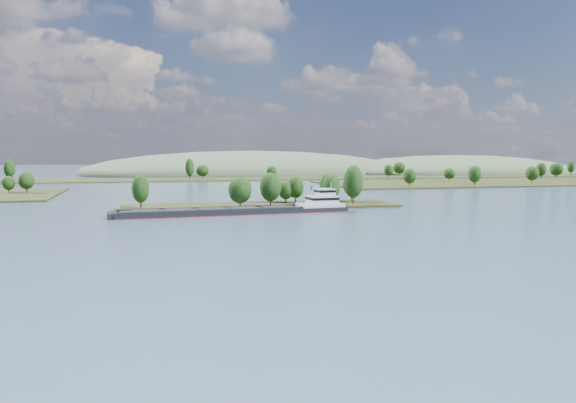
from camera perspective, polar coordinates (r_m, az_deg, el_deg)
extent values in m
plane|color=#3E526B|center=(150.25, 2.06, -2.57)|extent=(1800.00, 1800.00, 0.00)
cube|color=#252C13|center=(208.01, -2.79, -0.49)|extent=(100.00, 30.00, 1.20)
cylinder|color=black|center=(205.35, 4.42, 0.12)|extent=(0.50, 0.50, 3.72)
ellipsoid|color=black|center=(205.01, 4.43, 1.44)|extent=(6.27, 6.27, 9.57)
cylinder|color=black|center=(220.00, -1.66, 0.40)|extent=(0.50, 0.50, 3.33)
ellipsoid|color=black|center=(219.71, -1.67, 1.50)|extent=(8.58, 8.58, 8.57)
cylinder|color=black|center=(199.15, -1.80, 0.02)|extent=(0.50, 0.50, 4.00)
ellipsoid|color=black|center=(198.78, -1.80, 1.49)|extent=(7.64, 7.64, 10.29)
cylinder|color=black|center=(215.51, -0.23, 0.23)|extent=(0.50, 0.50, 2.76)
ellipsoid|color=black|center=(215.25, -0.23, 1.17)|extent=(5.86, 5.86, 7.10)
cylinder|color=black|center=(193.78, -4.89, -0.19)|extent=(0.50, 0.50, 3.60)
ellipsoid|color=black|center=(193.43, -4.90, 1.16)|extent=(8.23, 8.23, 9.25)
cylinder|color=black|center=(199.80, -14.73, -0.14)|extent=(0.50, 0.50, 3.86)
ellipsoid|color=black|center=(199.44, -14.76, 1.26)|extent=(5.93, 5.93, 9.91)
cylinder|color=black|center=(216.31, 0.77, 0.33)|extent=(0.50, 0.50, 3.37)
ellipsoid|color=black|center=(216.01, 0.77, 1.47)|extent=(6.41, 6.41, 8.67)
cylinder|color=black|center=(223.71, 6.48, 0.51)|extent=(0.50, 0.50, 3.81)
ellipsoid|color=black|center=(223.40, 6.49, 1.75)|extent=(6.85, 6.85, 9.80)
cylinder|color=black|center=(209.88, 6.64, 0.35)|extent=(0.50, 0.50, 4.80)
ellipsoid|color=black|center=(209.49, 6.66, 2.02)|extent=(7.32, 7.32, 12.35)
cylinder|color=black|center=(223.65, 4.24, 0.51)|extent=(0.50, 0.50, 3.68)
ellipsoid|color=black|center=(223.34, 4.25, 1.71)|extent=(8.10, 8.10, 9.47)
cylinder|color=black|center=(296.57, -25.02, 1.14)|extent=(0.50, 0.50, 3.25)
ellipsoid|color=black|center=(296.36, -25.04, 1.94)|extent=(7.31, 7.31, 8.35)
cylinder|color=black|center=(298.59, -26.49, 1.05)|extent=(0.50, 0.50, 2.64)
ellipsoid|color=black|center=(298.41, -26.52, 1.69)|extent=(5.91, 5.91, 6.80)
cube|color=#252C13|center=(423.37, 25.33, 1.79)|extent=(320.00, 90.00, 1.60)
cylinder|color=black|center=(325.90, 12.25, 1.80)|extent=(0.50, 0.50, 3.37)
ellipsoid|color=black|center=(325.71, 12.27, 2.55)|extent=(7.41, 7.41, 8.66)
cylinder|color=black|center=(470.69, 25.59, 2.39)|extent=(0.50, 0.50, 3.92)
ellipsoid|color=black|center=(470.54, 25.61, 2.99)|extent=(9.75, 9.75, 10.08)
cylinder|color=black|center=(384.84, 23.54, 1.97)|extent=(0.50, 0.50, 3.54)
ellipsoid|color=black|center=(384.67, 23.56, 2.64)|extent=(8.08, 8.08, 9.10)
cylinder|color=black|center=(345.05, 18.41, 1.86)|extent=(0.50, 0.50, 3.80)
ellipsoid|color=black|center=(344.84, 18.44, 2.66)|extent=(7.71, 7.71, 9.78)
cylinder|color=black|center=(364.24, 18.53, 2.00)|extent=(0.50, 0.50, 3.72)
ellipsoid|color=black|center=(364.05, 18.55, 2.74)|extent=(6.23, 6.23, 9.57)
cylinder|color=black|center=(396.10, 16.08, 2.22)|extent=(0.50, 0.50, 2.88)
ellipsoid|color=black|center=(395.96, 16.09, 2.74)|extent=(7.94, 7.94, 7.40)
cylinder|color=black|center=(454.38, 24.30, 2.36)|extent=(0.50, 0.50, 3.95)
ellipsoid|color=black|center=(454.22, 24.32, 3.00)|extent=(7.33, 7.33, 10.17)
cube|color=#252C13|center=(425.13, -9.07, 2.22)|extent=(900.00, 60.00, 1.20)
cylinder|color=black|center=(444.64, 10.18, 2.61)|extent=(0.50, 0.50, 3.44)
ellipsoid|color=black|center=(444.49, 10.19, 3.18)|extent=(7.23, 7.23, 8.85)
cylinder|color=black|center=(427.98, -8.68, 2.54)|extent=(0.50, 0.50, 3.38)
ellipsoid|color=black|center=(427.83, -8.69, 3.12)|extent=(9.56, 9.56, 8.69)
cylinder|color=black|center=(552.17, 26.79, 2.63)|extent=(0.50, 0.50, 4.07)
ellipsoid|color=black|center=(552.04, 26.81, 3.17)|extent=(6.25, 6.25, 10.46)
cylinder|color=black|center=(486.70, 11.22, 2.81)|extent=(0.50, 0.50, 3.82)
ellipsoid|color=black|center=(486.55, 11.23, 3.38)|extent=(10.50, 10.50, 9.83)
cylinder|color=black|center=(426.51, -26.41, 2.18)|extent=(0.50, 0.50, 4.90)
ellipsoid|color=black|center=(426.31, -26.44, 3.02)|extent=(7.42, 7.42, 12.60)
cylinder|color=black|center=(424.33, -1.67, 2.56)|extent=(0.50, 0.50, 3.08)
ellipsoid|color=black|center=(424.19, -1.67, 3.09)|extent=(7.86, 7.86, 7.93)
cylinder|color=black|center=(406.38, -9.95, 2.52)|extent=(0.50, 0.50, 5.08)
ellipsoid|color=black|center=(406.18, -9.96, 3.43)|extent=(6.33, 6.33, 13.05)
ellipsoid|color=#42583C|center=(578.87, 16.70, 2.77)|extent=(260.00, 140.00, 36.00)
ellipsoid|color=#42583C|center=(532.97, -3.75, 2.80)|extent=(320.00, 160.00, 44.00)
cube|color=black|center=(182.05, -5.36, -1.13)|extent=(75.85, 14.20, 2.07)
cube|color=maroon|center=(182.10, -5.35, -1.26)|extent=(76.06, 14.40, 0.24)
cube|color=black|center=(184.86, -7.96, -0.65)|extent=(58.35, 4.09, 0.75)
cube|color=black|center=(175.84, -7.41, -0.93)|extent=(58.35, 4.09, 0.75)
cube|color=black|center=(180.36, -7.69, -0.83)|extent=(56.98, 12.06, 0.28)
cube|color=black|center=(177.61, -14.27, -0.94)|extent=(8.96, 8.25, 0.33)
cube|color=black|center=(178.67, -10.96, -0.84)|extent=(8.96, 8.25, 0.33)
cube|color=black|center=(180.33, -7.69, -0.74)|extent=(8.96, 8.25, 0.33)
cube|color=black|center=(182.57, -4.50, -0.64)|extent=(8.96, 8.25, 0.33)
cube|color=black|center=(185.36, -1.39, -0.55)|extent=(8.96, 8.25, 0.33)
cube|color=black|center=(177.26, -17.46, -1.37)|extent=(3.36, 8.65, 1.89)
cylinder|color=black|center=(177.14, -17.17, -0.94)|extent=(0.24, 0.24, 2.07)
cube|color=silver|center=(190.68, 3.22, -0.36)|extent=(15.63, 9.99, 1.13)
cube|color=silver|center=(190.87, 3.48, 0.21)|extent=(9.89, 8.12, 2.83)
cube|color=black|center=(190.84, 3.48, 0.33)|extent=(10.09, 8.32, 0.85)
cube|color=silver|center=(191.04, 3.75, 0.95)|extent=(6.00, 6.00, 2.07)
cube|color=black|center=(191.02, 3.75, 1.07)|extent=(6.20, 6.20, 0.75)
cube|color=silver|center=(190.97, 3.75, 1.29)|extent=(6.40, 6.40, 0.19)
cylinder|color=silver|center=(191.81, 4.40, 1.64)|extent=(0.20, 0.20, 2.45)
cylinder|color=black|center=(192.19, 2.39, 1.38)|extent=(0.50, 0.50, 1.13)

